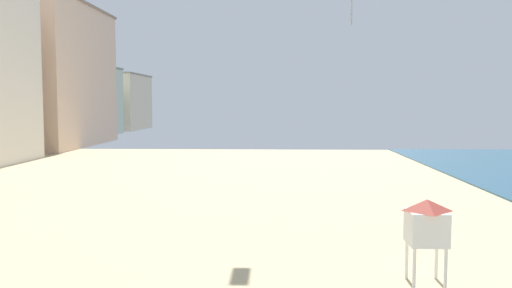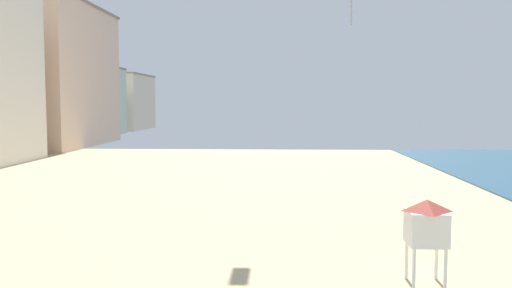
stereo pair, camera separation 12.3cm
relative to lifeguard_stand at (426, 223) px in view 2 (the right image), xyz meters
name	(u,v)px [view 2 (the right image)]	position (x,y,z in m)	size (l,w,h in m)	color
boardwalk_hotel_far	(23,76)	(-36.00, 49.15, 6.80)	(18.19, 21.12, 17.27)	beige
boardwalk_hotel_distant	(83,101)	(-36.00, 69.19, 3.75)	(10.28, 14.47, 11.17)	#B7C6B2
boardwalk_hotel_furthest	(119,102)	(-36.00, 88.32, 3.58)	(10.75, 17.30, 10.83)	beige
lifeguard_stand	(426,223)	(0.00, 0.00, 0.00)	(1.10, 1.10, 2.55)	white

